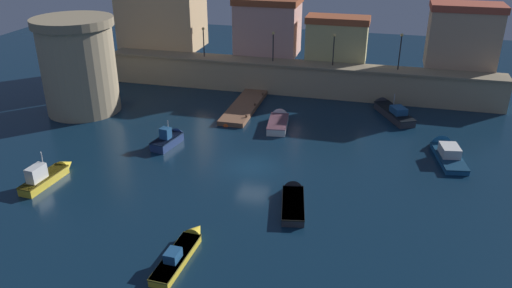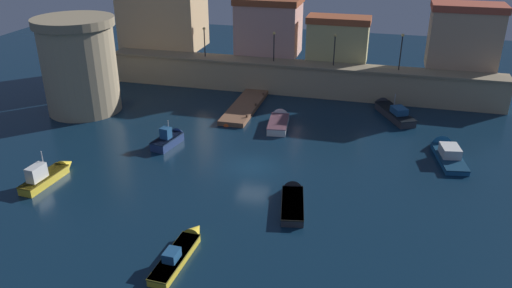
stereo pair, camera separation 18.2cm
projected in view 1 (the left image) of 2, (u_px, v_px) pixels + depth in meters
name	position (u px, v px, depth m)	size (l,w,h in m)	color
ground_plane	(253.00, 167.00, 40.14)	(104.17, 104.17, 0.00)	#0C2338
quay_wall	(296.00, 78.00, 55.83)	(43.41, 2.92, 3.45)	tan
old_town_backdrop	(251.00, 19.00, 58.33)	(43.19, 6.04, 9.47)	#D8B17F
fortress_tower	(79.00, 65.00, 49.52)	(7.72, 7.72, 9.37)	tan
pier_dock	(244.00, 107.00, 51.85)	(2.55, 10.01, 0.70)	brown
quay_lamp_0	(203.00, 37.00, 56.60)	(0.32, 0.32, 3.31)	black
quay_lamp_1	(273.00, 42.00, 54.79)	(0.32, 0.32, 3.25)	black
quay_lamp_2	(334.00, 44.00, 53.26)	(0.32, 0.32, 3.41)	black
quay_lamp_3	(401.00, 46.00, 51.63)	(0.32, 0.32, 3.80)	black
moored_boat_0	(48.00, 175.00, 37.79)	(1.56, 5.42, 2.80)	gold
moored_boat_1	(182.00, 250.00, 29.78)	(1.40, 6.02, 1.39)	gold
moored_boat_2	(279.00, 120.00, 48.01)	(2.27, 5.42, 1.61)	white
moored_boat_3	(170.00, 138.00, 43.94)	(2.03, 4.30, 2.50)	navy
moored_boat_4	(390.00, 110.00, 50.34)	(4.66, 7.07, 2.74)	#333338
moored_boat_5	(445.00, 150.00, 42.12)	(2.87, 6.85, 1.87)	#195689
moored_boat_6	(293.00, 197.00, 35.24)	(2.47, 5.86, 1.39)	#333338
mooring_buoy_0	(227.00, 126.00, 47.86)	(0.73, 0.73, 0.73)	#EA4C19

